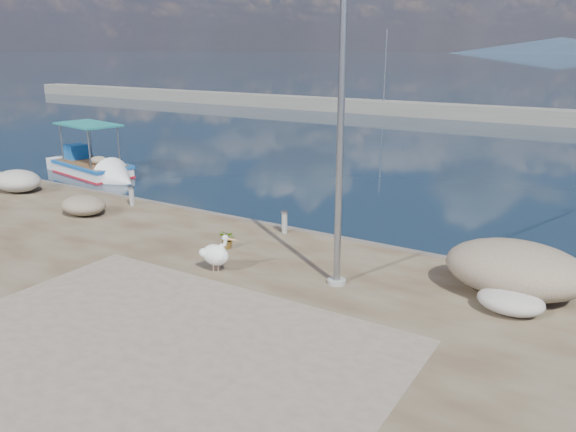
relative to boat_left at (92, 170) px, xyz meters
The scene contains 13 objects.
ground 16.41m from the boat_left, 31.03° to the right, with size 1400.00×1400.00×0.00m, color #162635.
quay_patch 18.92m from the boat_left, 37.27° to the right, with size 9.00×7.00×0.01m, color gray.
breakwater 34.53m from the boat_left, 65.98° to the left, with size 120.00×2.20×7.50m.
boat_left is the anchor object (origin of this frame).
pelican 15.60m from the boat_left, 28.64° to the right, with size 1.02×0.72×0.98m.
lamp_post 18.18m from the boat_left, 21.48° to the right, with size 0.44×0.96×7.00m.
bollard_near 14.09m from the boat_left, 16.35° to the right, with size 0.23×0.23×0.70m.
bollard_far 8.43m from the boat_left, 30.18° to the right, with size 0.23×0.23×0.71m.
potted_plant 14.20m from the boat_left, 24.82° to the right, with size 0.48×0.42×0.54m, color #33722D.
net_pile_c 20.91m from the boat_left, 13.74° to the right, with size 3.13×2.23×1.23m, color gray.
net_pile_d 21.29m from the boat_left, 16.33° to the right, with size 1.39×1.04×0.52m, color #BAB5AC.
net_pile_a 5.47m from the boat_left, 69.41° to the right, with size 2.06×1.50×0.84m, color #BAB5AC.
net_pile_b 8.92m from the boat_left, 41.12° to the right, with size 1.63×1.27×0.63m, color gray.
Camera 1 is at (8.04, -9.24, 5.91)m, focal length 35.00 mm.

